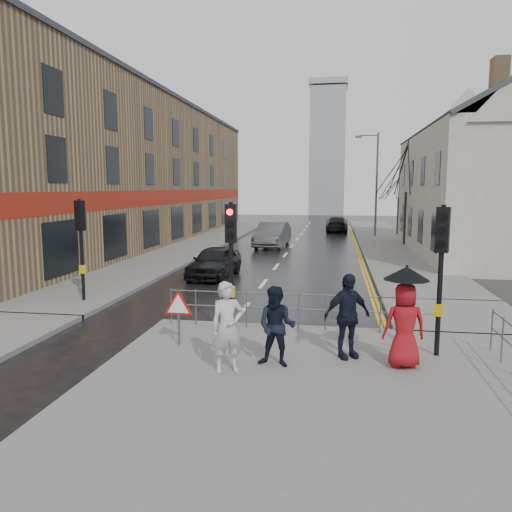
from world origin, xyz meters
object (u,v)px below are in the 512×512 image
(pedestrian_b, at_px, (277,326))
(car_parked, at_px, (214,262))
(car_mid, at_px, (272,235))
(pedestrian_d, at_px, (347,316))
(pedestrian_with_umbrella, at_px, (405,314))
(pedestrian_a, at_px, (227,327))

(pedestrian_b, height_order, car_parked, pedestrian_b)
(pedestrian_b, distance_m, car_parked, 11.64)
(car_parked, distance_m, car_mid, 11.68)
(pedestrian_d, bearing_deg, pedestrian_with_umbrella, -48.48)
(pedestrian_b, height_order, pedestrian_with_umbrella, pedestrian_with_umbrella)
(pedestrian_a, relative_size, pedestrian_b, 1.09)
(car_parked, relative_size, car_mid, 0.80)
(car_parked, bearing_deg, pedestrian_with_umbrella, -52.62)
(pedestrian_a, bearing_deg, pedestrian_b, 0.20)
(pedestrian_a, bearing_deg, car_mid, 69.69)
(pedestrian_d, height_order, car_parked, pedestrian_d)
(pedestrian_a, bearing_deg, pedestrian_d, 1.70)
(pedestrian_a, xyz_separation_m, pedestrian_d, (2.44, 1.24, 0.01))
(pedestrian_a, distance_m, pedestrian_with_umbrella, 3.72)
(car_mid, bearing_deg, car_parked, -91.58)
(pedestrian_a, height_order, pedestrian_d, pedestrian_d)
(pedestrian_with_umbrella, relative_size, car_mid, 0.43)
(pedestrian_a, xyz_separation_m, car_mid, (-1.97, 23.00, -0.25))
(car_parked, bearing_deg, pedestrian_a, -69.89)
(pedestrian_d, bearing_deg, car_mid, 72.52)
(pedestrian_b, relative_size, car_parked, 0.43)
(pedestrian_a, xyz_separation_m, car_parked, (-3.07, 11.38, -0.39))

